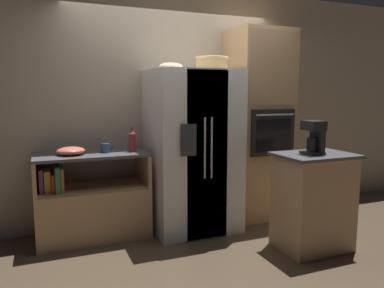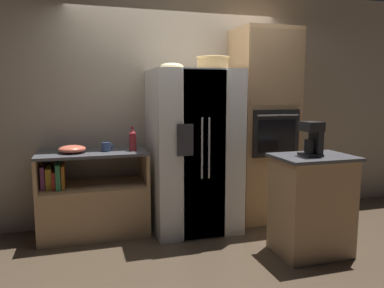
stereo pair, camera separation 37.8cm
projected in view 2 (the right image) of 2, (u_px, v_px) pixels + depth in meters
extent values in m
plane|color=#4C3D2D|center=(187.00, 229.00, 4.27)|extent=(20.00, 20.00, 0.00)
cube|color=tan|center=(176.00, 105.00, 4.55)|extent=(12.00, 0.06, 2.80)
cube|color=tan|center=(94.00, 210.00, 4.11)|extent=(1.15, 0.58, 0.55)
cube|color=tan|center=(93.00, 185.00, 4.07)|extent=(1.11, 0.53, 0.02)
cube|color=tan|center=(37.00, 173.00, 3.89)|extent=(0.04, 0.58, 0.34)
cube|color=tan|center=(144.00, 167.00, 4.21)|extent=(0.04, 0.58, 0.34)
cube|color=#4C4C51|center=(92.00, 153.00, 4.02)|extent=(1.15, 0.58, 0.03)
cube|color=#934784|center=(43.00, 177.00, 3.88)|extent=(0.04, 0.26, 0.23)
cube|color=gold|center=(49.00, 177.00, 3.90)|extent=(0.06, 0.27, 0.22)
cube|color=#B72D28|center=(55.00, 178.00, 3.92)|extent=(0.03, 0.35, 0.19)
cube|color=#337A4C|center=(59.00, 175.00, 3.93)|extent=(0.05, 0.40, 0.26)
cube|color=orange|center=(63.00, 175.00, 3.94)|extent=(0.03, 0.31, 0.24)
cube|color=white|center=(193.00, 151.00, 4.24)|extent=(0.95, 0.80, 1.80)
cube|color=white|center=(204.00, 156.00, 3.85)|extent=(0.47, 0.02, 1.76)
cube|color=white|center=(205.00, 156.00, 3.85)|extent=(0.47, 0.02, 1.76)
cylinder|color=#B2B2B7|center=(202.00, 148.00, 3.80)|extent=(0.02, 0.02, 0.63)
cylinder|color=#B2B2B7|center=(209.00, 148.00, 3.82)|extent=(0.02, 0.02, 0.63)
cube|color=#2D2D33|center=(185.00, 140.00, 3.75)|extent=(0.17, 0.01, 0.32)
cube|color=tan|center=(263.00, 126.00, 4.55)|extent=(0.70, 0.62, 2.30)
cube|color=black|center=(276.00, 133.00, 4.25)|extent=(0.57, 0.04, 0.54)
cube|color=black|center=(277.00, 136.00, 4.23)|extent=(0.47, 0.01, 0.38)
cylinder|color=#B2B2B7|center=(278.00, 115.00, 4.18)|extent=(0.50, 0.02, 0.02)
cube|color=#A68259|center=(277.00, 68.00, 4.16)|extent=(0.66, 0.01, 0.84)
cube|color=tan|center=(311.00, 206.00, 3.60)|extent=(0.68, 0.50, 0.93)
cube|color=#4C4C51|center=(314.00, 157.00, 3.53)|extent=(0.73, 0.55, 0.03)
cylinder|color=tan|center=(213.00, 64.00, 4.10)|extent=(0.34, 0.34, 0.13)
torus|color=tan|center=(213.00, 58.00, 4.10)|extent=(0.37, 0.37, 0.03)
ellipsoid|color=beige|center=(172.00, 66.00, 4.11)|extent=(0.26, 0.26, 0.08)
cylinder|color=maroon|center=(133.00, 142.00, 4.08)|extent=(0.08, 0.08, 0.19)
cone|color=maroon|center=(132.00, 131.00, 4.06)|extent=(0.08, 0.08, 0.04)
cylinder|color=maroon|center=(132.00, 128.00, 4.06)|extent=(0.03, 0.03, 0.03)
cylinder|color=#384C7A|center=(106.00, 147.00, 4.05)|extent=(0.10, 0.10, 0.10)
torus|color=#384C7A|center=(111.00, 147.00, 4.06)|extent=(0.07, 0.01, 0.07)
ellipsoid|color=#DB664C|center=(72.00, 149.00, 3.93)|extent=(0.28, 0.28, 0.08)
cube|color=black|center=(310.00, 155.00, 3.50)|extent=(0.16, 0.20, 0.02)
cylinder|color=black|center=(310.00, 146.00, 3.49)|extent=(0.10, 0.10, 0.14)
cube|color=black|center=(316.00, 139.00, 3.50)|extent=(0.06, 0.17, 0.32)
cube|color=black|center=(312.00, 126.00, 3.47)|extent=(0.16, 0.20, 0.09)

